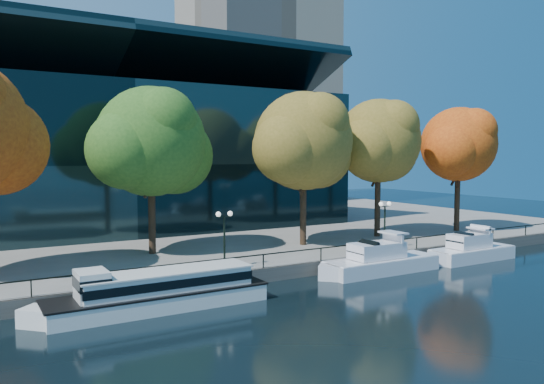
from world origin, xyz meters
TOP-DOWN VIEW (x-y plane):
  - ground at (0.00, 0.00)m, footprint 160.00×160.00m
  - promenade at (0.00, 36.38)m, footprint 90.00×67.08m
  - railing at (0.00, 3.25)m, footprint 88.20×0.08m
  - convention_building at (-4.00, 31.79)m, footprint 50.00×24.57m
  - office_tower at (28.00, 55.00)m, footprint 22.50×22.50m
  - tour_boat at (-8.77, 0.63)m, footprint 14.04×3.13m
  - cruiser_near at (8.78, 1.20)m, footprint 10.52×2.71m
  - cruiser_far at (18.64, 0.79)m, footprint 9.08×2.52m
  - tree_2 at (-4.83, 12.50)m, footprint 10.95×8.98m
  - tree_3 at (8.04, 9.84)m, footprint 10.82×8.87m
  - tree_4 at (17.04, 10.23)m, footprint 10.14×8.32m
  - tree_5 at (26.89, 8.92)m, footprint 9.67×7.93m
  - lamp_1 at (-2.42, 4.50)m, footprint 1.26×0.36m
  - lamp_2 at (12.51, 4.50)m, footprint 1.26×0.36m

SIDE VIEW (x-z plane):
  - ground at x=0.00m, z-range 0.00..0.00m
  - promenade at x=0.00m, z-range 0.00..1.00m
  - cruiser_far at x=18.64m, z-range -0.54..2.42m
  - cruiser_near at x=8.78m, z-range -0.58..2.47m
  - tour_boat at x=-8.77m, z-range -0.20..2.47m
  - railing at x=0.00m, z-range 1.44..2.43m
  - lamp_1 at x=-2.42m, z-range 1.97..6.00m
  - lamp_2 at x=12.51m, z-range 1.97..6.00m
  - convention_building at x=-4.00m, z-range -2.21..19.22m
  - tree_2 at x=-4.83m, z-range 3.13..16.52m
  - tree_5 at x=26.89m, z-range 3.42..16.35m
  - tree_3 at x=8.04m, z-range 3.23..16.74m
  - tree_4 at x=17.04m, z-range 3.45..16.81m
  - office_tower at x=28.00m, z-range 0.07..65.97m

